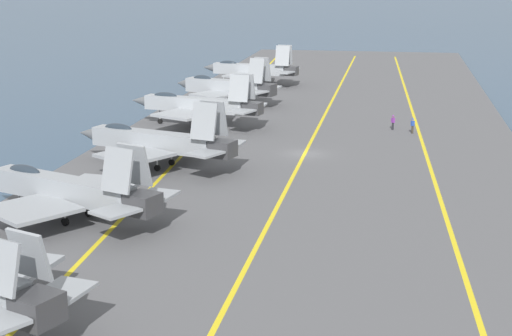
{
  "coord_description": "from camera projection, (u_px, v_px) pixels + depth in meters",
  "views": [
    {
      "loc": [
        -76.91,
        -8.76,
        18.63
      ],
      "look_at": [
        -16.27,
        2.1,
        2.9
      ],
      "focal_mm": 55.0,
      "sensor_mm": 36.0,
      "label": 1
    }
  ],
  "objects": [
    {
      "name": "parked_jet_seventh",
      "position": [
        252.0,
        69.0,
        125.71
      ],
      "size": [
        13.44,
        16.09,
        6.49
      ],
      "color": "#9EA3A8",
      "rests_on": "carrier_deck"
    },
    {
      "name": "deck_stripe_foul_line",
      "position": [
        427.0,
        159.0,
        77.28
      ],
      "size": [
        185.06,
        7.92,
        0.01
      ],
      "primitive_type": "cube",
      "rotation": [
        0.0,
        0.0,
        0.04
      ],
      "color": "yellow",
      "rests_on": "carrier_deck"
    },
    {
      "name": "carrier_deck",
      "position": [
        305.0,
        156.0,
        79.41
      ],
      "size": [
        205.78,
        44.3,
        0.4
      ],
      "primitive_type": "cube",
      "color": "#565659",
      "rests_on": "ground"
    },
    {
      "name": "ground_plane",
      "position": [
        305.0,
        158.0,
        79.46
      ],
      "size": [
        2000.0,
        2000.0,
        0.0
      ],
      "primitive_type": "plane",
      "color": "#334C66"
    },
    {
      "name": "parked_jet_third",
      "position": [
        67.0,
        189.0,
        58.07
      ],
      "size": [
        13.36,
        17.25,
        6.31
      ],
      "color": "#93999E",
      "rests_on": "carrier_deck"
    },
    {
      "name": "parked_jet_fourth",
      "position": [
        156.0,
        141.0,
        73.37
      ],
      "size": [
        13.17,
        17.23,
        6.72
      ],
      "color": "#93999E",
      "rests_on": "carrier_deck"
    },
    {
      "name": "crew_blue_vest",
      "position": [
        413.0,
        125.0,
        88.87
      ],
      "size": [
        0.44,
        0.46,
        1.76
      ],
      "color": "#383328",
      "rests_on": "carrier_deck"
    },
    {
      "name": "crew_purple_vest",
      "position": [
        393.0,
        122.0,
        90.9
      ],
      "size": [
        0.46,
        0.45,
        1.73
      ],
      "color": "#232328",
      "rests_on": "carrier_deck"
    },
    {
      "name": "parked_jet_fifth",
      "position": [
        198.0,
        105.0,
        92.27
      ],
      "size": [
        13.52,
        16.85,
        6.53
      ],
      "color": "#9EA3A8",
      "rests_on": "carrier_deck"
    },
    {
      "name": "deck_stripe_centerline",
      "position": [
        305.0,
        154.0,
        79.36
      ],
      "size": [
        185.2,
        0.36,
        0.01
      ],
      "primitive_type": "cube",
      "color": "yellow",
      "rests_on": "carrier_deck"
    },
    {
      "name": "deck_stripe_edge_line",
      "position": [
        188.0,
        149.0,
        81.44
      ],
      "size": [
        185.02,
        9.06,
        0.01
      ],
      "primitive_type": "cube",
      "rotation": [
        0.0,
        0.0,
        0.05
      ],
      "color": "yellow",
      "rests_on": "carrier_deck"
    },
    {
      "name": "parked_jet_sixth",
      "position": [
        226.0,
        87.0,
        107.49
      ],
      "size": [
        12.24,
        15.41,
        6.69
      ],
      "color": "#9EA3A8",
      "rests_on": "carrier_deck"
    }
  ]
}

